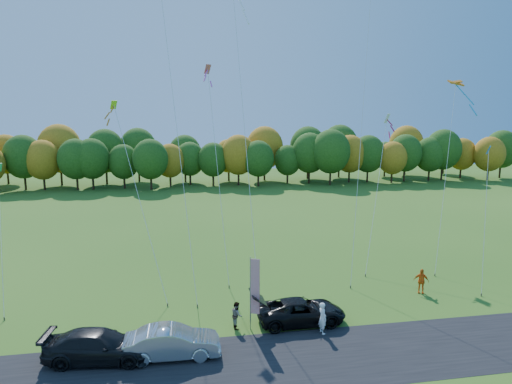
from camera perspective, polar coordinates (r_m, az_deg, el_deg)
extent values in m
plane|color=#2E5B18|center=(28.15, 2.24, -16.25)|extent=(160.00, 160.00, 0.00)
cube|color=black|center=(24.71, 4.35, -20.18)|extent=(90.00, 6.00, 0.01)
imported|color=black|center=(28.20, 5.67, -14.61)|extent=(5.26, 2.43, 1.46)
imported|color=#BABBC0|center=(24.89, -10.41, -17.99)|extent=(4.90, 1.81, 1.60)
imported|color=black|center=(25.50, -19.07, -17.72)|extent=(5.64, 2.86, 1.57)
imported|color=white|center=(27.07, 8.31, -15.31)|extent=(0.53, 0.72, 1.83)
imported|color=gray|center=(27.49, -2.42, -15.10)|extent=(0.63, 0.79, 1.57)
imported|color=orange|center=(34.32, 19.94, -10.42)|extent=(1.10, 0.86, 1.74)
cylinder|color=#999999|center=(26.74, -0.71, -12.57)|extent=(0.06, 0.06, 4.36)
cube|color=red|center=(26.52, -0.13, -11.75)|extent=(0.51, 0.24, 3.27)
cube|color=navy|center=(26.13, -0.14, -9.25)|extent=(0.51, 0.23, 0.85)
cylinder|color=#4C3F33|center=(30.60, -7.34, -13.93)|extent=(0.08, 0.08, 0.20)
cylinder|color=#4C3F33|center=(34.10, 11.73, -11.54)|extent=(0.08, 0.08, 0.20)
cylinder|color=#4C3F33|center=(30.43, 0.41, -13.99)|extent=(0.08, 0.08, 0.20)
cylinder|color=#4C3F33|center=(38.36, 21.46, -9.62)|extent=(0.08, 0.08, 0.20)
cube|color=orange|center=(44.40, 23.71, 12.36)|extent=(3.03, 1.06, 1.17)
cylinder|color=#4C3F33|center=(31.05, -10.99, -13.67)|extent=(0.08, 0.08, 0.20)
cube|color=#A7EA18|center=(34.90, -17.36, 10.37)|extent=(1.06, 1.06, 1.25)
cylinder|color=#4C3F33|center=(32.43, -28.95, -13.70)|extent=(0.08, 0.08, 0.20)
cylinder|color=#4C3F33|center=(36.67, 13.52, -10.09)|extent=(0.08, 0.08, 0.20)
cube|color=white|center=(43.10, 16.06, 8.83)|extent=(1.45, 1.45, 1.72)
cylinder|color=#4C3F33|center=(33.53, -3.38, -11.72)|extent=(0.08, 0.08, 0.20)
cube|color=#EF584F|center=(37.17, -6.07, 15.03)|extent=(1.22, 1.22, 1.45)
cylinder|color=#4C3F33|center=(35.60, 26.34, -11.44)|extent=(0.08, 0.08, 0.20)
cube|color=#0C69B0|center=(37.92, 27.07, 4.70)|extent=(1.03, 1.03, 1.21)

